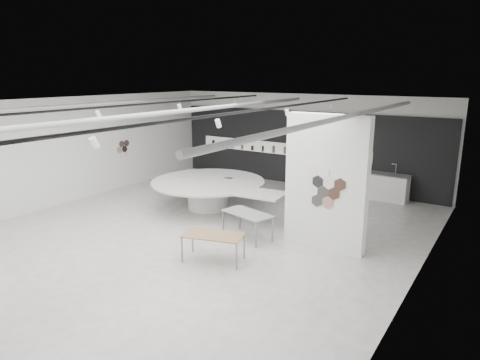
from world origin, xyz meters
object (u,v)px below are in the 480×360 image
Objects in this scene: partition_column at (326,183)px; sample_table_stone at (247,215)px; kitchen_counter at (384,187)px; sample_table_wood at (213,236)px; display_island at (210,190)px.

partition_column reaches higher than sample_table_stone.
sample_table_stone is 6.47m from kitchen_counter.
partition_column is 2.19× the size of sample_table_wood.
kitchen_counter reaches higher than sample_table_wood.
partition_column is at bearing 49.75° from sample_table_wood.
partition_column is at bearing 14.73° from sample_table_stone.
sample_table_stone is (2.58, -1.64, 0.04)m from display_island.
kitchen_counter is at bearing 38.69° from display_island.
kitchen_counter reaches higher than display_island.
display_island is (-4.67, 1.09, -1.15)m from partition_column.
sample_table_wood is at bearing -102.95° from kitchen_counter.
sample_table_wood is at bearing -86.17° from sample_table_stone.
display_island is at bearing 128.34° from sample_table_wood.
kitchen_counter is (0.11, 5.54, -1.30)m from partition_column.
kitchen_counter is at bearing 88.84° from partition_column.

